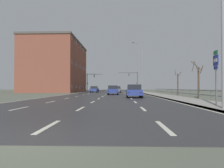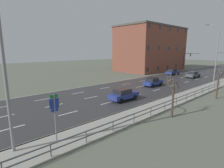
{
  "view_description": "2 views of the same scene",
  "coord_description": "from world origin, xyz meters",
  "px_view_note": "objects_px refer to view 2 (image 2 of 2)",
  "views": [
    {
      "loc": [
        2.14,
        -4.27,
        1.21
      ],
      "look_at": [
        0.08,
        59.49,
        2.33
      ],
      "focal_mm": 33.28,
      "sensor_mm": 36.0,
      "label": 1
    },
    {
      "loc": [
        19.47,
        4.49,
        6.54
      ],
      "look_at": [
        0.0,
        22.14,
        1.42
      ],
      "focal_mm": 27.98,
      "sensor_mm": 36.0,
      "label": 2
    }
  ],
  "objects_px": {
    "car_mid_centre": "(153,82)",
    "brick_building": "(151,49)",
    "street_lamp_foreground": "(4,70)",
    "traffic_signal_left": "(186,59)",
    "highway_sign": "(55,113)",
    "street_lamp_midground": "(216,55)",
    "car_near_right": "(173,72)",
    "car_distant": "(193,74)",
    "car_far_left": "(123,94)"
  },
  "relations": [
    {
      "from": "brick_building",
      "to": "highway_sign",
      "type": "bearing_deg",
      "value": -61.82
    },
    {
      "from": "car_mid_centre",
      "to": "brick_building",
      "type": "height_order",
      "value": "brick_building"
    },
    {
      "from": "street_lamp_midground",
      "to": "car_distant",
      "type": "relative_size",
      "value": 2.79
    },
    {
      "from": "car_distant",
      "to": "traffic_signal_left",
      "type": "bearing_deg",
      "value": 122.61
    },
    {
      "from": "brick_building",
      "to": "car_mid_centre",
      "type": "bearing_deg",
      "value": -53.29
    },
    {
      "from": "highway_sign",
      "to": "brick_building",
      "type": "distance_m",
      "value": 49.88
    },
    {
      "from": "car_near_right",
      "to": "car_distant",
      "type": "bearing_deg",
      "value": -5.41
    },
    {
      "from": "car_distant",
      "to": "car_far_left",
      "type": "distance_m",
      "value": 26.33
    },
    {
      "from": "traffic_signal_left",
      "to": "car_near_right",
      "type": "distance_m",
      "value": 14.41
    },
    {
      "from": "street_lamp_midground",
      "to": "car_mid_centre",
      "type": "relative_size",
      "value": 2.82
    },
    {
      "from": "street_lamp_midground",
      "to": "highway_sign",
      "type": "bearing_deg",
      "value": -88.41
    },
    {
      "from": "traffic_signal_left",
      "to": "car_mid_centre",
      "type": "height_order",
      "value": "traffic_signal_left"
    },
    {
      "from": "street_lamp_foreground",
      "to": "brick_building",
      "type": "relative_size",
      "value": 0.47
    },
    {
      "from": "street_lamp_midground",
      "to": "highway_sign",
      "type": "xyz_separation_m",
      "value": [
        0.94,
        -33.74,
        -3.35
      ]
    },
    {
      "from": "street_lamp_foreground",
      "to": "car_mid_centre",
      "type": "relative_size",
      "value": 2.64
    },
    {
      "from": "traffic_signal_left",
      "to": "car_far_left",
      "type": "distance_m",
      "value": 42.43
    },
    {
      "from": "street_lamp_foreground",
      "to": "car_near_right",
      "type": "relative_size",
      "value": 2.59
    },
    {
      "from": "street_lamp_midground",
      "to": "car_distant",
      "type": "bearing_deg",
      "value": 145.85
    },
    {
      "from": "street_lamp_foreground",
      "to": "brick_building",
      "type": "height_order",
      "value": "brick_building"
    },
    {
      "from": "highway_sign",
      "to": "traffic_signal_left",
      "type": "bearing_deg",
      "value": 106.39
    },
    {
      "from": "highway_sign",
      "to": "car_near_right",
      "type": "distance_m",
      "value": 40.43
    },
    {
      "from": "street_lamp_foreground",
      "to": "car_distant",
      "type": "height_order",
      "value": "street_lamp_foreground"
    },
    {
      "from": "traffic_signal_left",
      "to": "car_distant",
      "type": "distance_m",
      "value": 17.33
    },
    {
      "from": "traffic_signal_left",
      "to": "car_near_right",
      "type": "relative_size",
      "value": 1.37
    },
    {
      "from": "car_near_right",
      "to": "street_lamp_foreground",
      "type": "bearing_deg",
      "value": -71.17
    },
    {
      "from": "car_near_right",
      "to": "street_lamp_midground",
      "type": "bearing_deg",
      "value": -19.19
    },
    {
      "from": "car_far_left",
      "to": "brick_building",
      "type": "distance_m",
      "value": 38.11
    },
    {
      "from": "highway_sign",
      "to": "car_mid_centre",
      "type": "bearing_deg",
      "value": 108.19
    },
    {
      "from": "traffic_signal_left",
      "to": "car_distant",
      "type": "height_order",
      "value": "traffic_signal_left"
    },
    {
      "from": "car_mid_centre",
      "to": "car_distant",
      "type": "height_order",
      "value": "same"
    },
    {
      "from": "street_lamp_foreground",
      "to": "car_near_right",
      "type": "xyz_separation_m",
      "value": [
        -11.45,
        41.01,
        -4.55
      ]
    },
    {
      "from": "street_lamp_foreground",
      "to": "car_mid_centre",
      "type": "distance_m",
      "value": 25.79
    },
    {
      "from": "traffic_signal_left",
      "to": "brick_building",
      "type": "bearing_deg",
      "value": -133.78
    },
    {
      "from": "traffic_signal_left",
      "to": "car_mid_centre",
      "type": "xyz_separation_m",
      "value": [
        8.12,
        -30.2,
        -3.0
      ]
    },
    {
      "from": "highway_sign",
      "to": "car_distant",
      "type": "bearing_deg",
      "value": 99.95
    },
    {
      "from": "traffic_signal_left",
      "to": "car_mid_centre",
      "type": "relative_size",
      "value": 1.4
    },
    {
      "from": "highway_sign",
      "to": "car_mid_centre",
      "type": "relative_size",
      "value": 0.88
    },
    {
      "from": "street_lamp_midground",
      "to": "car_near_right",
      "type": "relative_size",
      "value": 2.76
    },
    {
      "from": "traffic_signal_left",
      "to": "brick_building",
      "type": "height_order",
      "value": "brick_building"
    },
    {
      "from": "traffic_signal_left",
      "to": "car_distant",
      "type": "bearing_deg",
      "value": -59.11
    },
    {
      "from": "car_distant",
      "to": "brick_building",
      "type": "height_order",
      "value": "brick_building"
    },
    {
      "from": "street_lamp_foreground",
      "to": "highway_sign",
      "type": "relative_size",
      "value": 3.01
    },
    {
      "from": "street_lamp_midground",
      "to": "car_near_right",
      "type": "distance_m",
      "value": 13.28
    },
    {
      "from": "street_lamp_foreground",
      "to": "car_mid_centre",
      "type": "bearing_deg",
      "value": 104.42
    },
    {
      "from": "highway_sign",
      "to": "car_near_right",
      "type": "relative_size",
      "value": 0.86
    },
    {
      "from": "car_mid_centre",
      "to": "car_near_right",
      "type": "relative_size",
      "value": 0.98
    },
    {
      "from": "traffic_signal_left",
      "to": "car_far_left",
      "type": "bearing_deg",
      "value": -75.02
    },
    {
      "from": "car_mid_centre",
      "to": "street_lamp_foreground",
      "type": "bearing_deg",
      "value": -76.02
    },
    {
      "from": "street_lamp_foreground",
      "to": "traffic_signal_left",
      "type": "height_order",
      "value": "street_lamp_foreground"
    },
    {
      "from": "street_lamp_foreground",
      "to": "car_far_left",
      "type": "distance_m",
      "value": 15.03
    }
  ]
}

